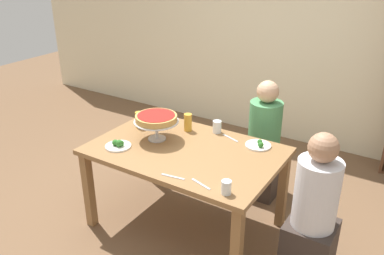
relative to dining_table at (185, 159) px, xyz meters
name	(u,v)px	position (x,y,z in m)	size (l,w,h in m)	color
ground_plane	(186,224)	(0.00, 0.00, -0.65)	(12.00, 12.00, 0.00)	brown
rear_partition	(288,24)	(0.00, 2.20, 0.75)	(8.00, 0.12, 2.80)	beige
dining_table	(185,159)	(0.00, 0.00, 0.00)	(1.50, 0.99, 0.74)	olive
diner_far_right	(263,148)	(0.35, 0.81, -0.16)	(0.34, 0.34, 1.15)	#382D28
diner_head_east	(313,219)	(1.07, -0.02, -0.16)	(0.34, 0.34, 1.15)	#382D28
deep_dish_pizza_stand	(156,119)	(-0.30, 0.02, 0.27)	(0.38, 0.38, 0.22)	silver
salad_plate_near_diner	(259,145)	(0.48, 0.35, 0.10)	(0.21, 0.21, 0.06)	white
salad_plate_far_diner	(118,145)	(-0.48, -0.26, 0.11)	(0.21, 0.21, 0.07)	white
beer_glass_amber_tall	(188,122)	(-0.17, 0.31, 0.17)	(0.07, 0.07, 0.16)	gold
beer_glass_amber_short	(139,120)	(-0.58, 0.13, 0.16)	(0.07, 0.07, 0.15)	gold
water_glass_clear_near	(226,187)	(0.57, -0.39, 0.14)	(0.07, 0.07, 0.10)	white
water_glass_clear_far	(217,127)	(0.06, 0.41, 0.14)	(0.08, 0.08, 0.11)	white
cutlery_fork_near	(153,118)	(-0.60, 0.36, 0.09)	(0.18, 0.02, 0.01)	silver
cutlery_knife_near	(173,177)	(0.16, -0.41, 0.09)	(0.18, 0.02, 0.01)	silver
cutlery_fork_far	(230,138)	(0.22, 0.37, 0.09)	(0.18, 0.02, 0.01)	silver
cutlery_knife_far	(201,184)	(0.38, -0.39, 0.09)	(0.18, 0.02, 0.01)	silver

